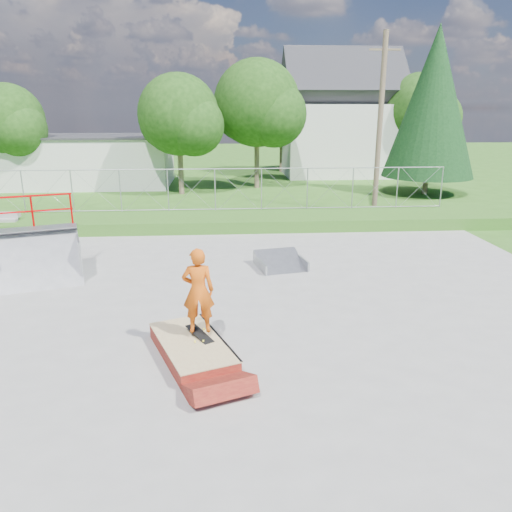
# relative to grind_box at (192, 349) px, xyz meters

# --- Properties ---
(ground) EXTENTS (120.00, 120.00, 0.00)m
(ground) POSITION_rel_grind_box_xyz_m (0.40, 1.87, -0.18)
(ground) COLOR #30601B
(ground) RESTS_ON ground
(concrete_pad) EXTENTS (20.00, 16.00, 0.04)m
(concrete_pad) POSITION_rel_grind_box_xyz_m (0.40, 1.87, -0.16)
(concrete_pad) COLOR gray
(concrete_pad) RESTS_ON ground
(grass_berm) EXTENTS (24.00, 3.00, 0.50)m
(grass_berm) POSITION_rel_grind_box_xyz_m (0.40, 11.37, 0.07)
(grass_berm) COLOR #30601B
(grass_berm) RESTS_ON ground
(grind_box) EXTENTS (1.92, 2.64, 0.35)m
(grind_box) POSITION_rel_grind_box_xyz_m (0.00, 0.00, 0.00)
(grind_box) COLOR maroon
(grind_box) RESTS_ON concrete_pad
(quarter_pipe) EXTENTS (2.83, 2.60, 2.33)m
(quarter_pipe) POSITION_rel_grind_box_xyz_m (-4.59, 4.85, 0.99)
(quarter_pipe) COLOR gray
(quarter_pipe) RESTS_ON concrete_pad
(flat_bank_ramp) EXTENTS (1.64, 1.71, 0.42)m
(flat_bank_ramp) POSITION_rel_grind_box_xyz_m (2.43, 5.57, 0.03)
(flat_bank_ramp) COLOR gray
(flat_bank_ramp) RESTS_ON concrete_pad
(skateboard) EXTENTS (0.61, 0.79, 0.13)m
(skateboard) POSITION_rel_grind_box_xyz_m (0.15, 0.20, 0.22)
(skateboard) COLOR black
(skateboard) RESTS_ON grind_box
(skater) EXTENTS (0.63, 0.41, 1.72)m
(skater) POSITION_rel_grind_box_xyz_m (0.15, 0.20, 1.08)
(skater) COLOR #D3520E
(skater) RESTS_ON grind_box
(chain_link_fence) EXTENTS (20.00, 0.06, 1.80)m
(chain_link_fence) POSITION_rel_grind_box_xyz_m (0.40, 12.37, 1.22)
(chain_link_fence) COLOR #919398
(chain_link_fence) RESTS_ON grass_berm
(utility_building_flat) EXTENTS (10.00, 6.00, 3.00)m
(utility_building_flat) POSITION_rel_grind_box_xyz_m (-7.60, 23.87, 1.32)
(utility_building_flat) COLOR silver
(utility_building_flat) RESTS_ON ground
(gable_house) EXTENTS (8.40, 6.08, 8.94)m
(gable_house) POSITION_rel_grind_box_xyz_m (9.40, 27.87, 3.66)
(gable_house) COLOR silver
(gable_house) RESTS_ON ground
(utility_pole) EXTENTS (0.24, 0.24, 8.00)m
(utility_pole) POSITION_rel_grind_box_xyz_m (7.90, 13.87, 3.82)
(utility_pole) COLOR brown
(utility_pole) RESTS_ON ground
(tree_left_near) EXTENTS (4.76, 4.48, 6.65)m
(tree_left_near) POSITION_rel_grind_box_xyz_m (-1.36, 19.70, 4.06)
(tree_left_near) COLOR brown
(tree_left_near) RESTS_ON ground
(tree_center) EXTENTS (5.44, 5.12, 7.60)m
(tree_center) POSITION_rel_grind_box_xyz_m (3.18, 21.68, 4.67)
(tree_center) COLOR brown
(tree_center) RESTS_ON ground
(tree_left_far) EXTENTS (4.42, 4.16, 6.18)m
(tree_left_far) POSITION_rel_grind_box_xyz_m (-11.37, 21.71, 3.76)
(tree_left_far) COLOR brown
(tree_left_far) RESTS_ON ground
(tree_right_far) EXTENTS (5.10, 4.80, 7.12)m
(tree_right_far) POSITION_rel_grind_box_xyz_m (14.66, 25.69, 4.36)
(tree_right_far) COLOR brown
(tree_right_far) RESTS_ON ground
(tree_back_mid) EXTENTS (4.08, 3.84, 5.70)m
(tree_back_mid) POSITION_rel_grind_box_xyz_m (5.61, 29.72, 3.45)
(tree_back_mid) COLOR brown
(tree_back_mid) RESTS_ON ground
(conifer_tree) EXTENTS (5.04, 5.04, 9.10)m
(conifer_tree) POSITION_rel_grind_box_xyz_m (12.40, 18.87, 4.87)
(conifer_tree) COLOR brown
(conifer_tree) RESTS_ON ground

